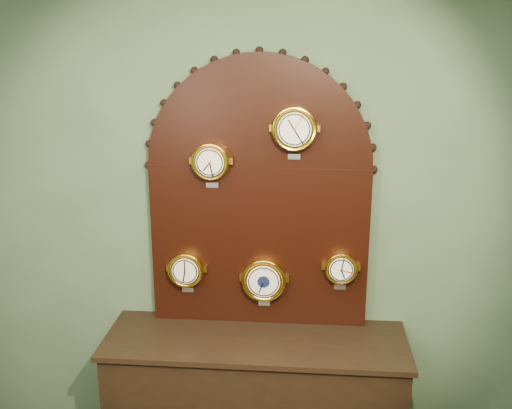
# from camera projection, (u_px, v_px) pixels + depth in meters

# --- Properties ---
(wall_back) EXTENTS (4.00, 0.00, 4.00)m
(wall_back) POSITION_uv_depth(u_px,v_px,m) (260.00, 223.00, 3.34)
(wall_back) COLOR #465F41
(wall_back) RESTS_ON ground
(shop_counter) EXTENTS (1.60, 0.50, 0.80)m
(shop_counter) POSITION_uv_depth(u_px,v_px,m) (256.00, 407.00, 3.36)
(shop_counter) COLOR black
(shop_counter) RESTS_ON ground_plane
(display_board) EXTENTS (1.26, 0.06, 1.53)m
(display_board) POSITION_uv_depth(u_px,v_px,m) (259.00, 186.00, 3.22)
(display_board) COLOR black
(display_board) RESTS_ON shop_counter
(roman_clock) EXTENTS (0.20, 0.08, 0.25)m
(roman_clock) POSITION_uv_depth(u_px,v_px,m) (211.00, 161.00, 3.14)
(roman_clock) COLOR gold
(roman_clock) RESTS_ON display_board
(arabic_clock) EXTENTS (0.23, 0.08, 0.28)m
(arabic_clock) POSITION_uv_depth(u_px,v_px,m) (295.00, 129.00, 3.05)
(arabic_clock) COLOR gold
(arabic_clock) RESTS_ON display_board
(hygrometer) EXTENTS (0.20, 0.08, 0.25)m
(hygrometer) POSITION_uv_depth(u_px,v_px,m) (186.00, 269.00, 3.33)
(hygrometer) COLOR gold
(hygrometer) RESTS_ON display_board
(barometer) EXTENTS (0.25, 0.08, 0.30)m
(barometer) POSITION_uv_depth(u_px,v_px,m) (264.00, 280.00, 3.30)
(barometer) COLOR gold
(barometer) RESTS_ON display_board
(tide_clock) EXTENTS (0.18, 0.08, 0.23)m
(tide_clock) POSITION_uv_depth(u_px,v_px,m) (341.00, 268.00, 3.25)
(tide_clock) COLOR gold
(tide_clock) RESTS_ON display_board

